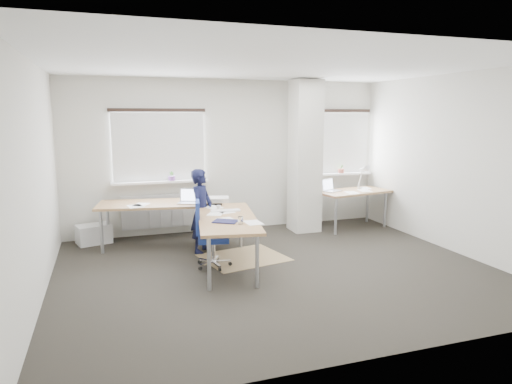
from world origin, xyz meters
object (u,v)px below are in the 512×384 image
object	(u,v)px
task_chair	(211,249)
person	(202,211)
desk_main	(194,211)
desk_side	(353,193)

from	to	relation	value
task_chair	person	world-z (taller)	person
task_chair	person	size ratio (longest dim) A/B	0.73
desk_main	task_chair	bearing A→B (deg)	-70.50
desk_side	task_chair	world-z (taller)	desk_side
desk_side	person	xyz separation A→B (m)	(-3.06, -0.60, -0.02)
desk_main	task_chair	xyz separation A→B (m)	(0.11, -0.64, -0.42)
desk_side	person	world-z (taller)	person
desk_main	desk_side	bearing A→B (deg)	23.01
desk_side	desk_main	bearing A→B (deg)	-176.99
desk_side	person	size ratio (longest dim) A/B	1.13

